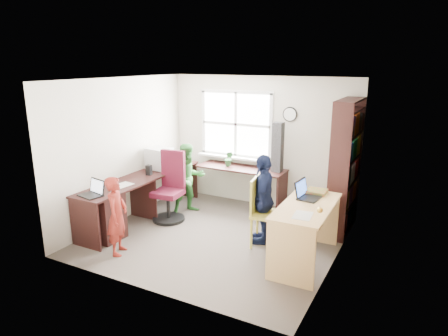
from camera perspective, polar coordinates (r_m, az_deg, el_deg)
name	(u,v)px	position (r m, az deg, el deg)	size (l,w,h in m)	color
room	(220,160)	(5.98, -0.59, 1.20)	(3.64, 3.44, 2.44)	#453C36
l_desk	(137,201)	(6.62, -12.30, -4.67)	(2.38, 2.95, 0.75)	black
right_desk	(306,221)	(5.48, 11.64, -7.39)	(0.68, 1.42, 0.81)	#DCAF6E
bookshelf	(345,170)	(6.52, 16.92, -0.27)	(0.30, 1.02, 2.10)	black
swivel_chair	(170,191)	(6.88, -7.70, -3.23)	(0.61, 0.61, 1.18)	black
wooden_chair	(262,209)	(5.89, 5.47, -5.90)	(0.51, 0.51, 1.02)	gold
crt_monitor	(159,159)	(7.28, -9.22, 1.34)	(0.44, 0.40, 0.39)	silver
laptop_left	(93,192)	(6.14, -18.18, -3.24)	(0.38, 0.34, 0.23)	black
laptop_right	(306,194)	(5.66, 11.67, -3.61)	(0.34, 0.39, 0.25)	black
speaker_a	(149,170)	(6.97, -10.68, -0.29)	(0.10, 0.10, 0.17)	black
speaker_b	(168,163)	(7.40, -8.04, 0.73)	(0.10, 0.10, 0.18)	black
cd_tower	(278,147)	(7.05, 7.67, 2.95)	(0.18, 0.17, 0.88)	black
game_box	(317,192)	(5.88, 13.11, -3.32)	(0.28, 0.28, 0.05)	#B51619
paper_a	(123,185)	(6.51, -14.30, -2.39)	(0.26, 0.35, 0.00)	#B8B6AE
paper_b	(303,215)	(5.03, 11.17, -6.66)	(0.25, 0.33, 0.00)	#B8B6AE
potted_plant	(229,159)	(7.41, 0.69, 1.33)	(0.16, 0.13, 0.29)	#2A6932
person_red	(117,216)	(5.79, -15.04, -6.59)	(0.41, 0.27, 1.13)	maroon
person_green	(189,179)	(7.12, -5.05, -1.52)	(0.61, 0.48, 1.26)	#2F762F
person_navy	(263,199)	(5.95, 5.62, -4.41)	(0.79, 0.33, 1.35)	#121A3A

